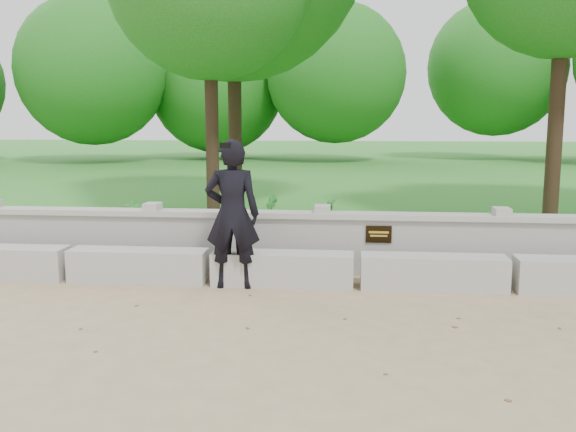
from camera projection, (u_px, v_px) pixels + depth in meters
name	position (u px, v px, depth m)	size (l,w,h in m)	color
ground	(358.00, 335.00, 6.71)	(80.00, 80.00, 0.00)	tan
lawn	(354.00, 183.00, 20.45)	(40.00, 22.00, 0.25)	#26711E
concrete_bench	(357.00, 271.00, 8.54)	(11.90, 0.45, 0.45)	#ACAAA2
parapet_wall	(357.00, 243.00, 9.19)	(12.50, 0.35, 0.90)	#A19F98
man_main	(232.00, 214.00, 8.42)	(0.75, 0.67, 1.97)	black
shrub_a	(133.00, 215.00, 11.47)	(0.27, 0.19, 0.52)	#28772A
shrub_b	(270.00, 212.00, 11.41)	(0.35, 0.28, 0.64)	#28772A
shrub_d	(331.00, 215.00, 11.07)	(0.35, 0.31, 0.63)	#28772A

